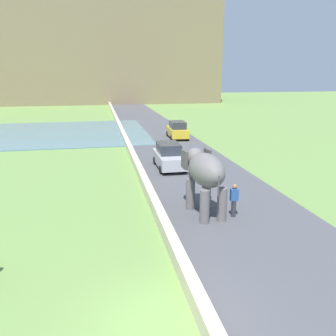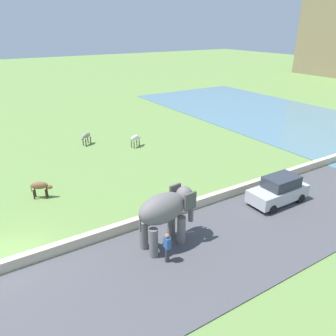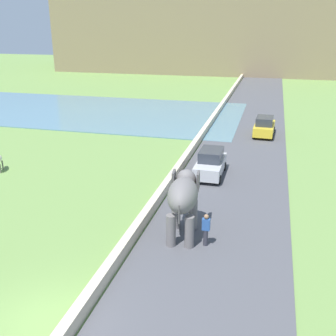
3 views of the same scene
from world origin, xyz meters
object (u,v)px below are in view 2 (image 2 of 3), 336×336
(elephant, at_px, (166,210))
(cow_white, at_px, (136,138))
(cow_brown, at_px, (40,186))
(cow_grey, at_px, (86,136))
(person_beside_elephant, at_px, (167,247))
(car_silver, at_px, (279,190))

(elephant, distance_m, cow_white, 15.40)
(cow_brown, xyz_separation_m, cow_grey, (-8.67, 6.14, 0.00))
(person_beside_elephant, bearing_deg, elephant, 149.83)
(elephant, height_order, cow_white, elephant)
(person_beside_elephant, height_order, car_silver, car_silver)
(car_silver, bearing_deg, cow_white, -168.90)
(elephant, relative_size, cow_grey, 2.68)
(elephant, bearing_deg, cow_brown, -153.85)
(cow_brown, bearing_deg, person_beside_elephant, 19.69)
(cow_brown, bearing_deg, cow_grey, 144.69)
(person_beside_elephant, bearing_deg, cow_grey, 172.08)
(cow_brown, bearing_deg, car_silver, 55.39)
(person_beside_elephant, distance_m, car_silver, 9.16)
(elephant, distance_m, cow_grey, 17.51)
(person_beside_elephant, relative_size, cow_brown, 1.17)
(cow_brown, xyz_separation_m, cow_white, (-5.62, 9.82, 0.00))
(cow_grey, bearing_deg, car_silver, 20.47)
(person_beside_elephant, distance_m, cow_grey, 18.78)
(person_beside_elephant, distance_m, cow_brown, 10.55)
(cow_brown, bearing_deg, elephant, 26.15)
(cow_grey, bearing_deg, cow_white, 50.34)
(elephant, relative_size, cow_white, 2.53)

